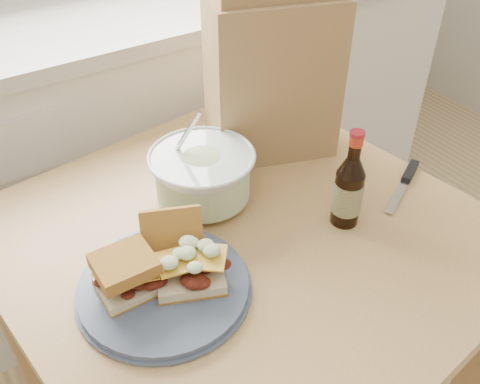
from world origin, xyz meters
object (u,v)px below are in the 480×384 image
coleslaw_bowl (203,177)px  dining_table (243,270)px  beer_bottle (348,190)px  paper_bag (272,75)px  plate (164,287)px

coleslaw_bowl → dining_table: bearing=-84.7°
beer_bottle → paper_bag: bearing=88.8°
coleslaw_bowl → beer_bottle: 0.30m
plate → paper_bag: size_ratio=0.82×
dining_table → coleslaw_bowl: coleslaw_bowl is taller
plate → beer_bottle: (0.39, -0.03, 0.07)m
dining_table → plate: 0.24m
plate → paper_bag: paper_bag is taller
dining_table → plate: size_ratio=3.33×
paper_bag → dining_table: bearing=-115.8°
plate → coleslaw_bowl: bearing=44.2°
dining_table → paper_bag: paper_bag is taller
beer_bottle → plate: bearing=-178.9°
dining_table → beer_bottle: bearing=-31.4°
plate → coleslaw_bowl: 0.27m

